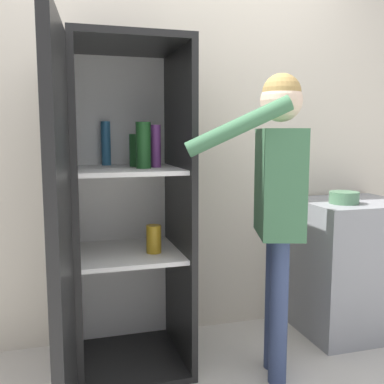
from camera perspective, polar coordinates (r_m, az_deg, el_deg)
wall_back at (r=2.93m, az=-3.39°, el=6.38°), size 7.00×0.06×2.55m
refrigerator at (r=2.44m, az=-9.69°, el=-2.43°), size 0.73×1.27×1.82m
person at (r=2.40m, az=10.81°, el=0.84°), size 0.70×0.49×1.64m
counter at (r=3.24m, az=19.45°, el=-8.85°), size 0.68×0.59×0.89m
bowl at (r=3.00m, az=18.75°, el=-0.68°), size 0.19×0.19×0.08m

